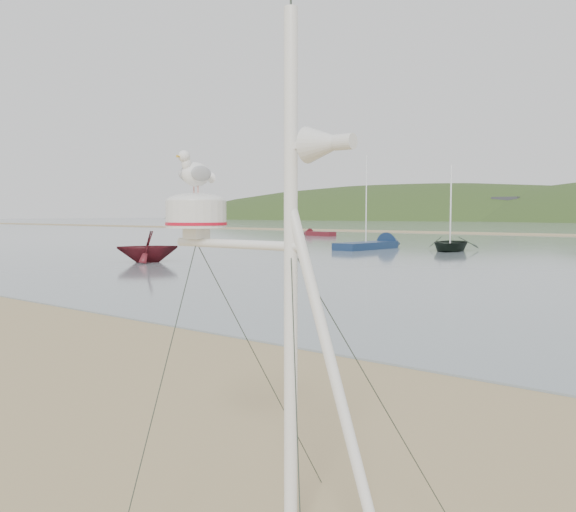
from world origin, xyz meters
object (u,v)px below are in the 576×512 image
Objects in this scene: boat_red at (147,232)px; boat_dark at (451,216)px; sailboat_blue_near at (381,244)px; mast_rig at (280,398)px; dinghy_red_far at (314,234)px.

boat_dark is at bearing 102.21° from boat_red.
mast_rig is at bearing -61.07° from sailboat_blue_near.
mast_rig is 38.39m from boat_dark.
boat_red is 0.42× the size of sailboat_blue_near.
boat_dark is 5.73m from sailboat_blue_near.
boat_red is at bearing -66.54° from dinghy_red_far.
mast_rig is 28.08m from boat_red.
sailboat_blue_near reaches higher than mast_rig.
dinghy_red_far is at bearing 129.99° from boat_dark.
dinghy_red_far is (-38.15, 52.41, -0.90)m from mast_rig.
boat_red reaches higher than dinghy_red_far.
mast_rig reaches higher than boat_red.
boat_red is at bearing 143.69° from mast_rig.
mast_rig is at bearing -82.76° from boat_dark.
dinghy_red_far is (-15.53, 35.78, -1.29)m from boat_red.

